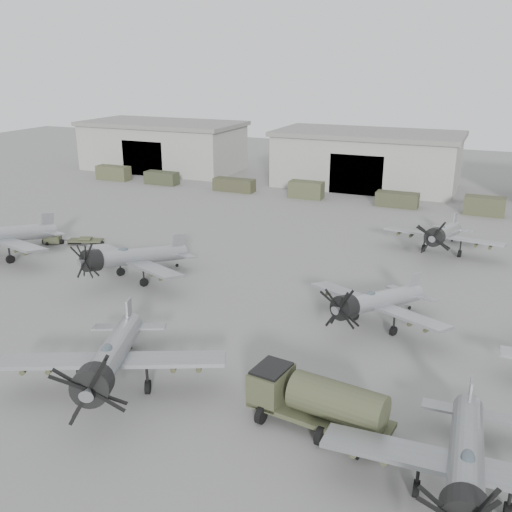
{
  "coord_description": "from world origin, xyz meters",
  "views": [
    {
      "loc": [
        19.6,
        -28.76,
        19.47
      ],
      "look_at": [
        0.3,
        16.28,
        2.5
      ],
      "focal_mm": 40.0,
      "sensor_mm": 36.0,
      "label": 1
    }
  ],
  "objects_px": {
    "aircraft_near_1": "(110,358)",
    "aircraft_mid_1": "(129,257)",
    "tug_trailer": "(65,240)",
    "ground_crew": "(106,253)",
    "aircraft_near_2": "(466,465)",
    "fuel_tanker": "(318,399)",
    "aircraft_mid_2": "(374,302)",
    "aircraft_far_1": "(443,234)"
  },
  "relations": [
    {
      "from": "ground_crew",
      "to": "aircraft_mid_1",
      "type": "bearing_deg",
      "value": -100.04
    },
    {
      "from": "aircraft_near_2",
      "to": "fuel_tanker",
      "type": "relative_size",
      "value": 1.58
    },
    {
      "from": "aircraft_mid_2",
      "to": "aircraft_far_1",
      "type": "xyz_separation_m",
      "value": [
        2.87,
        20.09,
        0.09
      ]
    },
    {
      "from": "aircraft_near_1",
      "to": "ground_crew",
      "type": "distance_m",
      "value": 25.19
    },
    {
      "from": "aircraft_mid_1",
      "to": "aircraft_mid_2",
      "type": "relative_size",
      "value": 1.08
    },
    {
      "from": "aircraft_near_2",
      "to": "ground_crew",
      "type": "bearing_deg",
      "value": 147.21
    },
    {
      "from": "fuel_tanker",
      "to": "aircraft_mid_1",
      "type": "bearing_deg",
      "value": 155.3
    },
    {
      "from": "ground_crew",
      "to": "aircraft_near_2",
      "type": "bearing_deg",
      "value": -97.37
    },
    {
      "from": "aircraft_far_1",
      "to": "aircraft_near_1",
      "type": "bearing_deg",
      "value": -106.3
    },
    {
      "from": "ground_crew",
      "to": "aircraft_near_1",
      "type": "bearing_deg",
      "value": -118.6
    },
    {
      "from": "aircraft_mid_2",
      "to": "aircraft_far_1",
      "type": "bearing_deg",
      "value": 106.21
    },
    {
      "from": "aircraft_far_1",
      "to": "aircraft_mid_1",
      "type": "bearing_deg",
      "value": -135.73
    },
    {
      "from": "aircraft_near_1",
      "to": "fuel_tanker",
      "type": "distance_m",
      "value": 12.6
    },
    {
      "from": "aircraft_near_2",
      "to": "tug_trailer",
      "type": "xyz_separation_m",
      "value": [
        -43.66,
        24.27,
        -1.9
      ]
    },
    {
      "from": "aircraft_near_2",
      "to": "aircraft_mid_1",
      "type": "distance_m",
      "value": 35.19
    },
    {
      "from": "tug_trailer",
      "to": "ground_crew",
      "type": "height_order",
      "value": "ground_crew"
    },
    {
      "from": "aircraft_near_1",
      "to": "aircraft_far_1",
      "type": "distance_m",
      "value": 38.73
    },
    {
      "from": "aircraft_far_1",
      "to": "fuel_tanker",
      "type": "bearing_deg",
      "value": -87.89
    },
    {
      "from": "aircraft_near_2",
      "to": "tug_trailer",
      "type": "distance_m",
      "value": 49.99
    },
    {
      "from": "aircraft_near_1",
      "to": "aircraft_mid_2",
      "type": "bearing_deg",
      "value": 25.81
    },
    {
      "from": "aircraft_mid_1",
      "to": "aircraft_far_1",
      "type": "height_order",
      "value": "aircraft_mid_1"
    },
    {
      "from": "fuel_tanker",
      "to": "tug_trailer",
      "type": "distance_m",
      "value": 41.49
    },
    {
      "from": "fuel_tanker",
      "to": "tug_trailer",
      "type": "bearing_deg",
      "value": 157.63
    },
    {
      "from": "aircraft_near_1",
      "to": "ground_crew",
      "type": "bearing_deg",
      "value": 103.14
    },
    {
      "from": "aircraft_far_1",
      "to": "ground_crew",
      "type": "height_order",
      "value": "aircraft_far_1"
    },
    {
      "from": "aircraft_near_2",
      "to": "ground_crew",
      "type": "relative_size",
      "value": 7.64
    },
    {
      "from": "fuel_tanker",
      "to": "ground_crew",
      "type": "relative_size",
      "value": 4.84
    },
    {
      "from": "aircraft_mid_1",
      "to": "aircraft_far_1",
      "type": "xyz_separation_m",
      "value": [
        25.56,
        19.24,
        -0.06
      ]
    },
    {
      "from": "aircraft_near_1",
      "to": "aircraft_mid_1",
      "type": "bearing_deg",
      "value": 96.94
    },
    {
      "from": "aircraft_mid_2",
      "to": "aircraft_near_2",
      "type": "bearing_deg",
      "value": -41.18
    },
    {
      "from": "aircraft_near_2",
      "to": "aircraft_mid_1",
      "type": "relative_size",
      "value": 1.05
    },
    {
      "from": "aircraft_near_2",
      "to": "aircraft_mid_2",
      "type": "relative_size",
      "value": 1.13
    },
    {
      "from": "aircraft_far_1",
      "to": "fuel_tanker",
      "type": "height_order",
      "value": "aircraft_far_1"
    },
    {
      "from": "aircraft_near_1",
      "to": "aircraft_mid_1",
      "type": "distance_m",
      "value": 19.11
    },
    {
      "from": "aircraft_far_1",
      "to": "fuel_tanker",
      "type": "distance_m",
      "value": 33.82
    },
    {
      "from": "fuel_tanker",
      "to": "aircraft_mid_2",
      "type": "bearing_deg",
      "value": 97.21
    },
    {
      "from": "aircraft_mid_1",
      "to": "aircraft_near_2",
      "type": "bearing_deg",
      "value": -8.93
    },
    {
      "from": "fuel_tanker",
      "to": "ground_crew",
      "type": "xyz_separation_m",
      "value": [
        -27.91,
        18.01,
        -0.91
      ]
    },
    {
      "from": "aircraft_mid_2",
      "to": "aircraft_far_1",
      "type": "height_order",
      "value": "aircraft_far_1"
    },
    {
      "from": "aircraft_mid_1",
      "to": "fuel_tanker",
      "type": "bearing_deg",
      "value": -11.3
    },
    {
      "from": "aircraft_mid_2",
      "to": "tug_trailer",
      "type": "xyz_separation_m",
      "value": [
        -35.96,
        7.36,
        -1.67
      ]
    },
    {
      "from": "aircraft_mid_2",
      "to": "aircraft_far_1",
      "type": "relative_size",
      "value": 0.93
    }
  ]
}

